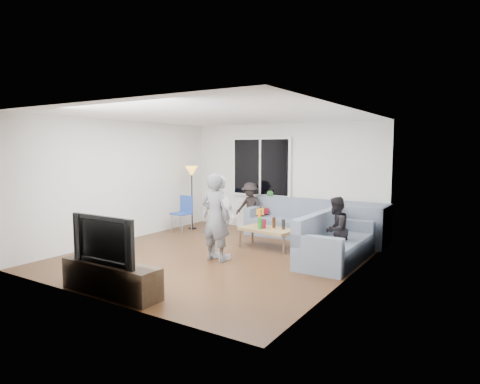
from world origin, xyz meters
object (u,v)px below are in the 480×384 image
Objects in this scene: side_chair at (181,214)px; player_right at (219,218)px; floor_lamp at (192,198)px; tv_console at (111,278)px; sofa_back_section at (296,218)px; television at (110,239)px; coffee_table at (267,238)px; spectator_right at (336,230)px; sofa_right_section at (336,238)px; spectator_back at (250,207)px; player_left at (216,217)px.

side_chair is 0.56× the size of player_right.
floor_lamp is 0.97× the size of tv_console.
player_right is (2.25, -2.01, -0.02)m from floor_lamp.
sofa_back_section is 1.99× the size of television.
floor_lamp reaches higher than coffee_table.
floor_lamp is 3.01m from player_right.
spectator_right is at bearing -134.98° from player_right.
sofa_right_section is at bearing 57.59° from television.
coffee_table is 0.72× the size of player_right.
television is (-0.55, -3.50, 0.57)m from coffee_table.
sofa_right_section is 4.11m from side_chair.
television reaches higher than tv_console.
coffee_table is 3.55m from tv_console.
spectator_back reaches higher than side_chair.
player_left is (-0.38, -2.61, 0.36)m from sofa_back_section.
spectator_right is (4.07, -0.63, 0.15)m from side_chair.
spectator_back is (-0.86, 2.64, -0.19)m from player_left.
coffee_table is at bearing -86.25° from player_right.
tv_console is (-2.07, -3.21, -0.36)m from spectator_right.
sofa_back_section is 4.82m from television.
coffee_table is (-0.06, -1.27, -0.22)m from sofa_back_section.
tv_console is at bearing 147.59° from sofa_right_section.
side_chair is (-2.55, 0.34, 0.23)m from coffee_table.
coffee_table is at bearing -2.01° from side_chair.
side_chair is at bearing -17.96° from player_right.
spectator_back is at bearing 97.45° from television.
spectator_right is 1.00× the size of television.
player_right is at bearing -103.53° from coffee_table.
sofa_back_section is 2.68m from floor_lamp.
spectator_right is (4.07, -1.05, -0.20)m from floor_lamp.
player_left is (-1.84, -1.10, 0.36)m from sofa_right_section.
floor_lamp is 1.49m from spectator_back.
side_chair reaches higher than sofa_right_section.
sofa_back_section is 1.94× the size of spectator_back.
sofa_right_section is 1.56m from coffee_table.
spectator_back is at bearing 132.30° from coffee_table.
player_right reaches higher than spectator_right.
sofa_back_section is 1.15× the size of sofa_right_section.
television is (2.00, -4.26, -0.01)m from floor_lamp.
floor_lamp is 0.99× the size of player_left.
television is at bearing 100.95° from player_right.
sofa_back_section is 2.10m from sofa_right_section.
floor_lamp is 1.02× the size of player_right.
side_chair is 0.73× the size of spectator_back.
player_left reaches higher than side_chair.
coffee_table is at bearing 80.91° from sofa_right_section.
sofa_back_section is at bearing -99.84° from player_left.
tv_console is at bearing 82.26° from player_left.
tv_console is 1.38× the size of television.
tv_console is at bearing -26.28° from spectator_right.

